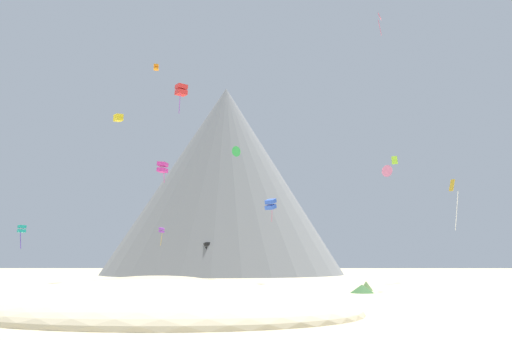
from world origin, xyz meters
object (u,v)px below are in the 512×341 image
at_px(kite_gold_low, 454,195).
at_px(kite_black_low, 207,247).
at_px(kite_violet_low, 162,230).
at_px(kite_orange_high, 156,67).
at_px(bush_scatter_east, 366,286).
at_px(kite_green_high, 237,151).
at_px(kite_red_mid, 181,90).
at_px(kite_blue_low, 271,204).
at_px(kite_yellow_high, 118,118).
at_px(bush_near_left, 144,289).
at_px(kite_pink_mid, 388,171).
at_px(kite_lime_mid, 395,160).
at_px(kite_teal_low, 22,229).
at_px(bush_low_patch, 167,300).
at_px(rock_massif, 222,180).
at_px(kite_rainbow_high, 380,19).
at_px(bush_near_right, 362,289).
at_px(bush_ridge_crest, 286,307).
at_px(kite_magenta_mid, 163,167).

xyz_separation_m(kite_gold_low, kite_black_low, (-33.35, 39.18, -4.54)).
height_order(kite_violet_low, kite_orange_high, kite_orange_high).
height_order(bush_scatter_east, kite_green_high, kite_green_high).
distance_m(kite_red_mid, kite_blue_low, 21.97).
height_order(kite_gold_low, kite_yellow_high, kite_yellow_high).
bearing_deg(bush_near_left, kite_yellow_high, 115.65).
xyz_separation_m(bush_scatter_east, kite_green_high, (-16.71, 41.65, 25.60)).
bearing_deg(kite_pink_mid, bush_near_left, 81.51).
bearing_deg(kite_orange_high, kite_violet_low, -97.74).
relative_size(kite_lime_mid, kite_black_low, 0.70).
relative_size(kite_black_low, kite_teal_low, 0.76).
xyz_separation_m(kite_teal_low, kite_orange_high, (9.21, 20.08, 29.06)).
height_order(bush_low_patch, kite_lime_mid, kite_lime_mid).
height_order(rock_massif, kite_red_mid, rock_massif).
relative_size(bush_near_left, kite_rainbow_high, 0.45).
distance_m(kite_blue_low, kite_green_high, 28.24).
distance_m(rock_massif, kite_lime_mid, 53.75).
relative_size(bush_scatter_east, kite_violet_low, 0.43).
bearing_deg(bush_low_patch, kite_red_mid, 99.96).
distance_m(kite_red_mid, kite_green_high, 35.70).
distance_m(bush_low_patch, kite_teal_low, 27.63).
bearing_deg(kite_red_mid, kite_gold_low, 137.13).
distance_m(kite_blue_low, kite_yellow_high, 33.33).
bearing_deg(bush_near_right, kite_rainbow_high, 62.87).
bearing_deg(kite_red_mid, kite_rainbow_high, 156.17).
bearing_deg(bush_ridge_crest, kite_teal_low, 143.58).
xyz_separation_m(bush_ridge_crest, kite_blue_low, (-0.27, 38.83, 11.49)).
relative_size(bush_low_patch, kite_blue_low, 0.40).
xyz_separation_m(bush_ridge_crest, kite_green_high, (-7.04, 62.18, 25.85)).
distance_m(kite_blue_low, kite_violet_low, 24.30).
bearing_deg(kite_black_low, bush_near_right, 72.71).
height_order(kite_lime_mid, kite_magenta_mid, kite_lime_mid).
bearing_deg(kite_teal_low, kite_yellow_high, -48.57).
relative_size(kite_red_mid, kite_blue_low, 1.11).
bearing_deg(rock_massif, kite_black_low, -90.45).
relative_size(kite_teal_low, kite_magenta_mid, 0.84).
xyz_separation_m(kite_red_mid, kite_violet_low, (-7.73, 25.66, -16.92)).
xyz_separation_m(kite_red_mid, kite_magenta_mid, (-4.25, 9.37, -8.59)).
bearing_deg(bush_ridge_crest, kite_gold_low, 46.95).
bearing_deg(kite_pink_mid, bush_ridge_crest, 111.77).
distance_m(kite_pink_mid, kite_green_high, 34.15).
bearing_deg(bush_ridge_crest, kite_magenta_mid, 114.63).
relative_size(kite_blue_low, kite_gold_low, 0.61).
distance_m(bush_near_right, kite_lime_mid, 37.16).
bearing_deg(kite_lime_mid, kite_rainbow_high, 152.55).
xyz_separation_m(bush_near_right, kite_yellow_high, (-36.07, 30.51, 28.29)).
bearing_deg(kite_green_high, kite_violet_low, 70.70).
height_order(rock_massif, kite_blue_low, rock_massif).
xyz_separation_m(rock_massif, kite_red_mid, (0.18, -60.28, 1.14)).
relative_size(bush_low_patch, kite_teal_low, 0.54).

